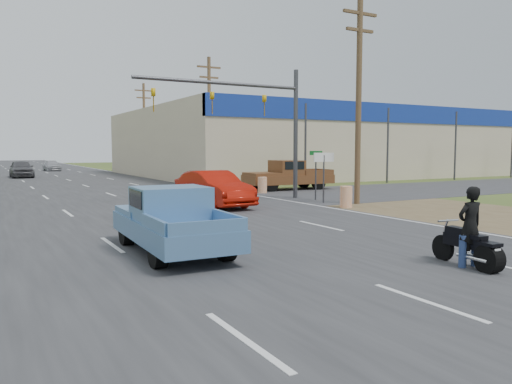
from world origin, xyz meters
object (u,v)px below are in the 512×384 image
blue_pickup (171,219)px  distant_car_grey (21,169)px  motorcycle (471,248)px  distant_car_silver (52,166)px  rider (470,229)px  navy_pickup (211,187)px  brown_pickup (286,175)px  red_convertible (214,189)px

blue_pickup → distant_car_grey: blue_pickup is taller
motorcycle → distant_car_silver: size_ratio=0.46×
distant_car_grey → motorcycle: bearing=-82.9°
rider → navy_pickup: bearing=-86.1°
navy_pickup → distant_car_grey: distant_car_grey is taller
distant_car_grey → distant_car_silver: (4.47, 14.75, -0.20)m
distant_car_silver → rider: bearing=-89.9°
motorcycle → brown_pickup: bearing=74.4°
motorcycle → red_convertible: bearing=96.5°
blue_pickup → distant_car_silver: (3.63, 54.95, -0.23)m
rider → navy_pickup: (0.61, 15.88, -0.10)m
motorcycle → blue_pickup: bearing=142.6°
navy_pickup → distant_car_grey: bearing=136.7°
distant_car_silver → brown_pickup: bearing=-77.4°
navy_pickup → distant_car_silver: size_ratio=1.11×
motorcycle → rider: size_ratio=1.14×
rider → navy_pickup: 15.89m
rider → navy_pickup: size_ratio=0.36×
navy_pickup → brown_pickup: 8.95m
red_convertible → distant_car_grey: (-6.08, 31.30, 0.00)m
rider → distant_car_silver: 59.98m
motorcycle → blue_pickup: (-5.32, 5.05, 0.42)m
rider → blue_pickup: size_ratio=0.34×
distant_car_grey → distant_car_silver: distant_car_grey is taller
rider → blue_pickup: 7.31m
red_convertible → brown_pickup: bearing=34.7°
navy_pickup → motorcycle: bearing=-58.6°
blue_pickup → distant_car_grey: size_ratio=1.06×
red_convertible → motorcycle: size_ratio=2.53×
rider → distant_car_grey: 45.63m
red_convertible → blue_pickup: size_ratio=0.97×
blue_pickup → brown_pickup: brown_pickup is taller
distant_car_grey → distant_car_silver: size_ratio=1.12×
blue_pickup → distant_car_grey: bearing=92.9°
motorcycle → blue_pickup: blue_pickup is taller
brown_pickup → distant_car_silver: (-9.91, 39.35, -0.36)m
rider → brown_pickup: bearing=-105.6°
motorcycle → brown_pickup: 22.23m
distant_car_grey → distant_car_silver: 15.42m
navy_pickup → distant_car_grey: 30.10m
red_convertible → navy_pickup: bearing=66.0°
navy_pickup → distant_car_silver: bearing=126.7°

